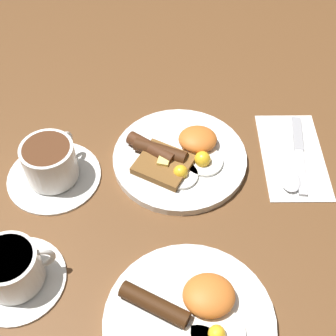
# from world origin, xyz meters

# --- Properties ---
(ground_plane) EXTENTS (3.00, 3.00, 0.00)m
(ground_plane) POSITION_xyz_m (0.00, 0.00, 0.00)
(ground_plane) COLOR brown
(breakfast_plate_near) EXTENTS (0.25, 0.25, 0.05)m
(breakfast_plate_near) POSITION_xyz_m (0.00, 0.00, 0.01)
(breakfast_plate_near) COLOR white
(breakfast_plate_near) RESTS_ON ground_plane
(breakfast_plate_far) EXTENTS (0.25, 0.25, 0.05)m
(breakfast_plate_far) POSITION_xyz_m (-0.01, 0.31, 0.01)
(breakfast_plate_far) COLOR white
(breakfast_plate_far) RESTS_ON ground_plane
(teacup_near) EXTENTS (0.17, 0.17, 0.08)m
(teacup_near) POSITION_xyz_m (0.23, 0.04, 0.03)
(teacup_near) COLOR white
(teacup_near) RESTS_ON ground_plane
(teacup_far) EXTENTS (0.15, 0.15, 0.07)m
(teacup_far) POSITION_xyz_m (0.25, 0.24, 0.03)
(teacup_far) COLOR white
(teacup_far) RESTS_ON ground_plane
(napkin) EXTENTS (0.11, 0.21, 0.01)m
(napkin) POSITION_xyz_m (-0.21, -0.01, 0.00)
(napkin) COLOR white
(napkin) RESTS_ON ground_plane
(knife) EXTENTS (0.04, 0.19, 0.01)m
(knife) POSITION_xyz_m (-0.22, -0.02, 0.01)
(knife) COLOR silver
(knife) RESTS_ON napkin
(spoon) EXTENTS (0.04, 0.18, 0.01)m
(spoon) POSITION_xyz_m (-0.20, 0.04, 0.01)
(spoon) COLOR silver
(spoon) RESTS_ON napkin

